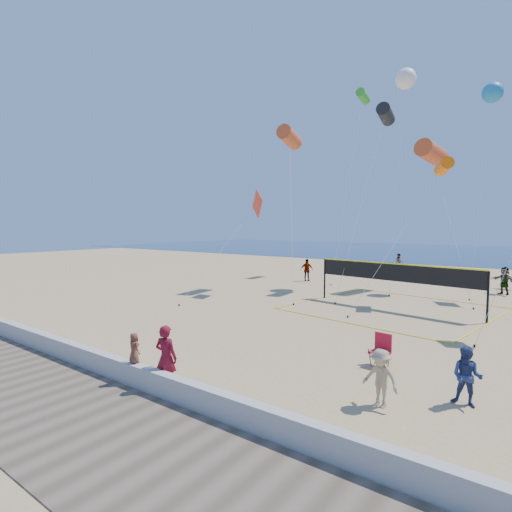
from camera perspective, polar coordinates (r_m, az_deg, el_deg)
The scene contains 21 objects.
ground at distance 12.87m, azimuth -1.16°, elevation -15.48°, with size 120.00×120.00×0.00m, color tan.
ocean at distance 72.09m, azimuth 30.56°, elevation 0.32°, with size 140.00×50.00×0.03m, color navy.
seawall at distance 10.71m, azimuth -11.54°, elevation -18.07°, with size 32.00×0.30×0.60m, color #B0AFAB.
boardwalk at distance 9.74m, azimuth -21.02°, elevation -22.52°, with size 32.00×3.60×0.03m, color brown.
woman at distance 11.16m, azimuth -12.73°, elevation -13.98°, with size 0.64×0.42×1.76m, color maroon.
toddler at distance 11.72m, azimuth -17.02°, elevation -12.45°, with size 0.41×0.27×0.84m, color brown.
bystander_a at distance 11.29m, azimuth 27.92°, elevation -14.99°, with size 0.71×0.55×1.45m, color navy.
bystander_b at distance 10.49m, azimuth 17.35°, elevation -16.29°, with size 0.91×0.52×1.41m, color tan.
far_person_0 at distance 31.64m, azimuth 7.25°, elevation -1.99°, with size 1.02×0.43×1.75m, color gray.
far_person_1 at distance 29.84m, azimuth 31.95°, elevation -3.00°, with size 1.63×0.52×1.76m, color gray.
far_person_3 at distance 40.63m, azimuth 19.76°, elevation -0.85°, with size 0.82×0.64×1.68m, color gray.
camp_chair at distance 13.30m, azimuth 17.47°, elevation -12.42°, with size 0.61×0.73×1.13m.
volleyball_net at distance 22.09m, azimuth 19.15°, elevation -2.94°, with size 10.25×10.13×2.41m.
kite_0 at distance 28.48m, azimuth 4.81°, elevation 16.53°, with size 4.26×6.41×11.05m.
kite_1 at distance 29.63m, azimuth 18.04°, elevation 18.67°, with size 1.18×8.00×12.38m.
kite_2 at distance 24.36m, azimuth 25.25°, elevation 11.45°, with size 3.45×6.99×8.00m.
kite_3 at distance 25.13m, azimuth -0.20°, elevation 6.96°, with size 1.97×6.20×6.65m.
kite_6 at distance 32.65m, azimuth 20.60°, elevation 22.60°, with size 1.81×6.03×15.45m.
kite_7 at distance 32.28m, azimuth 30.72°, elevation 19.43°, with size 1.73×5.86×13.74m.
kite_8 at distance 38.89m, azimuth 15.05°, elevation 21.14°, with size 1.59×9.10×16.23m.
kite_10 at distance 30.37m, azimuth 23.79°, elevation 13.34°, with size 4.60×7.56×10.10m.
Camera 1 is at (7.41, -9.58, 4.38)m, focal length 28.00 mm.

